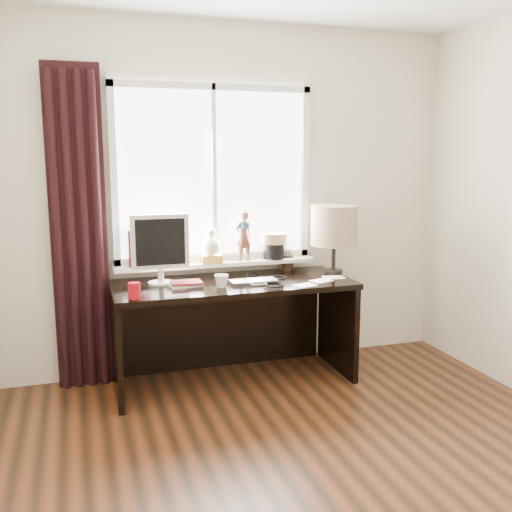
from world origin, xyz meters
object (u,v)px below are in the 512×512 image
object	(u,v)px
red_cup	(134,291)
desk	(230,311)
monitor	(160,245)
mug	(221,281)
laptop	(254,281)
table_lamp	(334,226)

from	to	relation	value
red_cup	desk	size ratio (longest dim) A/B	0.06
red_cup	monitor	bearing A→B (deg)	58.52
mug	desk	distance (m)	0.40
mug	desk	world-z (taller)	mug
red_cup	mug	bearing A→B (deg)	12.13
laptop	monitor	size ratio (longest dim) A/B	0.68
desk	monitor	size ratio (longest dim) A/B	3.47
table_lamp	monitor	bearing A→B (deg)	177.78
monitor	laptop	bearing A→B (deg)	-15.48
laptop	table_lamp	bearing A→B (deg)	9.40
laptop	red_cup	xyz separation A→B (m)	(-0.85, -0.19, 0.04)
monitor	table_lamp	bearing A→B (deg)	-2.22
mug	table_lamp	bearing A→B (deg)	11.18
desk	table_lamp	size ratio (longest dim) A/B	3.27
mug	desk	bearing A→B (deg)	63.05
mug	red_cup	size ratio (longest dim) A/B	0.92
mug	laptop	bearing A→B (deg)	13.39
laptop	red_cup	bearing A→B (deg)	-168.45
red_cup	desk	bearing A→B (deg)	27.12
laptop	desk	world-z (taller)	laptop
laptop	monitor	distance (m)	0.70
laptop	mug	xyz separation A→B (m)	(-0.25, -0.06, 0.03)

